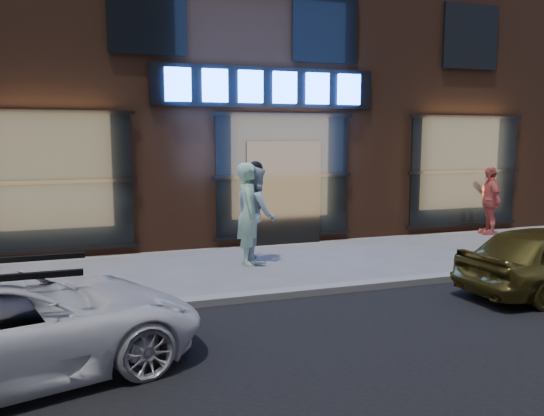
{
  "coord_description": "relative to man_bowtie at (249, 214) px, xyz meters",
  "views": [
    {
      "loc": [
        -4.08,
        -7.62,
        2.54
      ],
      "look_at": [
        -1.05,
        1.6,
        1.2
      ],
      "focal_mm": 35.0,
      "sensor_mm": 36.0,
      "label": 1
    }
  ],
  "objects": [
    {
      "name": "white_suv",
      "position": [
        -3.77,
        -4.08,
        -0.43
      ],
      "size": [
        4.48,
        2.99,
        1.14
      ],
      "primitive_type": "imported",
      "rotation": [
        0.0,
        0.0,
        1.86
      ],
      "color": "white",
      "rests_on": "ground"
    },
    {
      "name": "man_cap",
      "position": [
        0.18,
        0.15,
        -0.03
      ],
      "size": [
        0.78,
        0.98,
        1.94
      ],
      "primitive_type": "imported",
      "rotation": [
        0.0,
        0.0,
        1.52
      ],
      "color": "silver",
      "rests_on": "ground"
    },
    {
      "name": "curb",
      "position": [
        1.29,
        -2.31,
        -0.94
      ],
      "size": [
        60.0,
        0.25,
        0.12
      ],
      "primitive_type": "cube",
      "color": "gray",
      "rests_on": "ground"
    },
    {
      "name": "storefront_building",
      "position": [
        1.29,
        5.68,
        4.14
      ],
      "size": [
        30.2,
        8.28,
        10.3
      ],
      "color": "#54301E",
      "rests_on": "ground"
    },
    {
      "name": "man_bowtie",
      "position": [
        0.0,
        0.0,
        0.0
      ],
      "size": [
        0.65,
        0.83,
        2.01
      ],
      "primitive_type": "imported",
      "rotation": [
        0.0,
        0.0,
        1.32
      ],
      "color": "#C2FFDD",
      "rests_on": "ground"
    },
    {
      "name": "ground",
      "position": [
        1.29,
        -2.31,
        -1.0
      ],
      "size": [
        90.0,
        90.0,
        0.0
      ],
      "primitive_type": "plane",
      "color": "slate",
      "rests_on": "ground"
    },
    {
      "name": "passerby",
      "position": [
        6.76,
        1.18,
        -0.13
      ],
      "size": [
        0.67,
        1.09,
        1.74
      ],
      "primitive_type": "imported",
      "rotation": [
        0.0,
        0.0,
        -1.82
      ],
      "color": "#E1675C",
      "rests_on": "ground"
    }
  ]
}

